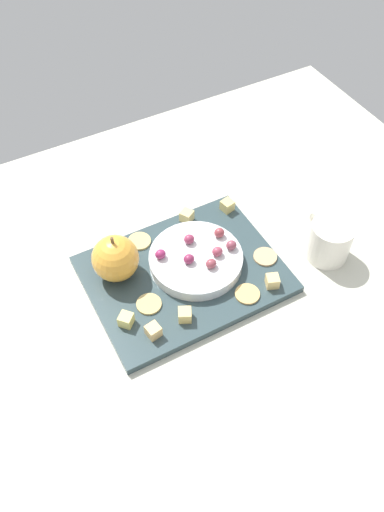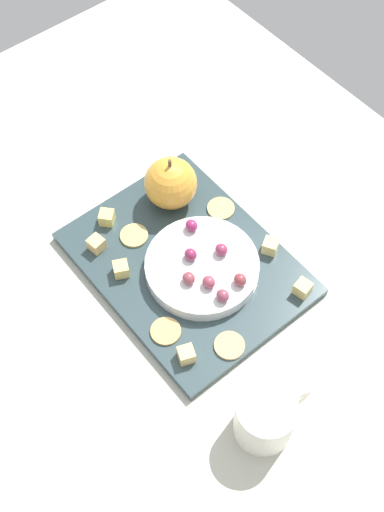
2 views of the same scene
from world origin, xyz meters
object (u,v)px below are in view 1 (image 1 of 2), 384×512
(grape_0, at_px, (189,239))
(grape_4, at_px, (217,252))
(platter, at_px, (184,274))
(cheese_cube_5, at_px, (126,320))
(apple_whole, at_px, (115,258))
(cracker_1, at_px, (247,294))
(grape_2, at_px, (231,245))
(cheese_cube_0, at_px, (153,331))
(serving_dish, at_px, (196,259))
(cracker_2, at_px, (149,304))
(cheese_cube_4, at_px, (187,216))
(cracker_0, at_px, (265,257))
(cheese_cube_1, at_px, (272,281))
(grape_6, at_px, (211,264))
(grape_3, at_px, (160,254))
(grape_5, at_px, (219,233))
(cheese_cube_2, at_px, (185,315))
(cup, at_px, (329,240))
(cheese_cube_3, at_px, (227,206))
(grape_1, at_px, (189,259))
(cracker_3, at_px, (139,241))

(grape_0, bearing_deg, grape_4, 121.47)
(platter, distance_m, cheese_cube_5, 0.14)
(apple_whole, bearing_deg, cheese_cube_5, 74.37)
(cracker_1, height_order, grape_2, grape_2)
(cheese_cube_0, bearing_deg, cheese_cube_5, -53.30)
(serving_dish, xyz_separation_m, cracker_2, (0.11, 0.04, -0.01))
(grape_0, relative_size, grape_4, 1.00)
(cheese_cube_4, height_order, cracker_1, cheese_cube_4)
(cracker_0, height_order, grape_0, grape_0)
(cheese_cube_1, relative_size, cracker_2, 0.50)
(cheese_cube_0, xyz_separation_m, cracker_1, (-0.17, 0.01, -0.01))
(grape_4, xyz_separation_m, grape_6, (0.02, 0.02, -0.00))
(grape_3, bearing_deg, cracker_1, 128.14)
(cheese_cube_1, distance_m, grape_2, 0.09)
(cheese_cube_4, bearing_deg, cheese_cube_5, 38.88)
(cheese_cube_0, height_order, grape_5, grape_5)
(apple_whole, height_order, grape_6, apple_whole)
(cheese_cube_1, distance_m, cheese_cube_4, 0.21)
(cracker_0, height_order, grape_4, grape_4)
(cheese_cube_5, xyz_separation_m, grape_3, (-0.10, -0.08, 0.02))
(serving_dish, relative_size, cheese_cube_2, 7.80)
(cracker_0, distance_m, cup, 0.12)
(platter, relative_size, cheese_cube_1, 15.69)
(serving_dish, xyz_separation_m, cheese_cube_4, (-0.04, -0.10, -0.00))
(platter, distance_m, grape_3, 0.06)
(cheese_cube_4, bearing_deg, cheese_cube_0, 50.00)
(grape_6, bearing_deg, cracker_1, 115.98)
(cheese_cube_1, bearing_deg, cheese_cube_5, -10.77)
(cheese_cube_3, height_order, cheese_cube_4, same)
(cheese_cube_1, distance_m, cup, 0.13)
(serving_dish, distance_m, cheese_cube_1, 0.14)
(apple_whole, bearing_deg, grape_0, 174.27)
(cheese_cube_2, relative_size, grape_1, 1.11)
(cracker_2, bearing_deg, cheese_cube_2, 127.47)
(grape_0, relative_size, grape_6, 1.00)
(platter, distance_m, cracker_0, 0.15)
(cracker_3, xyz_separation_m, grape_2, (-0.13, 0.11, 0.03))
(grape_3, xyz_separation_m, grape_4, (-0.09, 0.04, 0.00))
(cheese_cube_1, relative_size, grape_3, 1.11)
(grape_2, bearing_deg, apple_whole, -17.57)
(cracker_1, bearing_deg, cracker_2, -21.41)
(cheese_cube_4, xyz_separation_m, grape_5, (-0.02, 0.08, 0.02))
(grape_1, height_order, grape_2, same)
(cracker_2, relative_size, grape_5, 2.21)
(cheese_cube_0, xyz_separation_m, cheese_cube_2, (-0.06, -0.00, 0.00))
(cheese_cube_1, relative_size, grape_1, 1.11)
(serving_dish, bearing_deg, cracker_1, 113.53)
(cheese_cube_4, distance_m, grape_1, 0.12)
(platter, bearing_deg, cracker_3, -68.40)
(cheese_cube_2, xyz_separation_m, grape_0, (-0.07, -0.12, 0.02))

